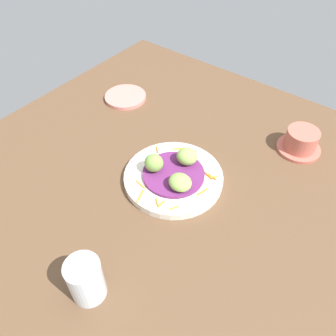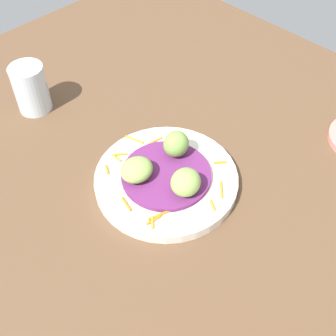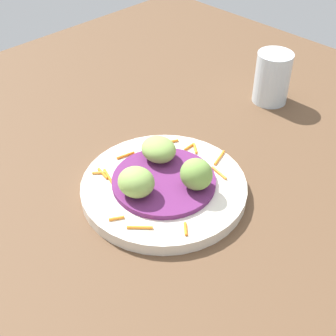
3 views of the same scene
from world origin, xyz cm
name	(u,v)px [view 3 (image 3 of 3)]	position (x,y,z in cm)	size (l,w,h in cm)	color
table_surface	(173,178)	(0.00, 0.00, 1.00)	(110.00, 110.00, 2.00)	brown
main_plate	(164,188)	(2.14, -4.00, 2.88)	(23.19, 23.19, 1.76)	silver
cabbage_bed	(164,181)	(2.14, -4.00, 4.15)	(14.47, 14.47, 0.78)	#60235B
carrot_garnish	(158,175)	(0.48, -3.51, 3.96)	(18.06, 21.56, 0.40)	orange
guac_scoop_left	(196,174)	(6.34, -2.06, 6.75)	(4.42, 4.12, 4.41)	#759E47
guac_scoop_center	(159,149)	(-1.64, -1.32, 6.20)	(4.72, 5.31, 3.31)	#84A851
guac_scoop_right	(136,182)	(1.71, -8.61, 6.52)	(4.96, 4.53, 3.95)	#84A851
water_glass	(272,78)	(-2.22, 27.09, 6.61)	(6.24, 6.24, 9.21)	silver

